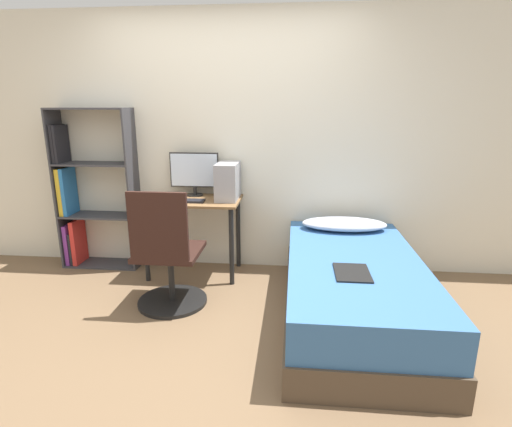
# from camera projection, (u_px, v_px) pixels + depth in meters

# --- Properties ---
(ground_plane) EXTENTS (14.00, 14.00, 0.00)m
(ground_plane) POSITION_uv_depth(u_px,v_px,m) (197.00, 343.00, 2.81)
(ground_plane) COLOR brown
(wall_back) EXTENTS (8.00, 0.05, 2.50)m
(wall_back) POSITION_uv_depth(u_px,v_px,m) (228.00, 144.00, 3.92)
(wall_back) COLOR silver
(wall_back) RESTS_ON ground_plane
(desk) EXTENTS (0.91, 0.54, 0.76)m
(desk) POSITION_uv_depth(u_px,v_px,m) (193.00, 214.00, 3.84)
(desk) COLOR brown
(desk) RESTS_ON ground_plane
(bookshelf) EXTENTS (0.78, 0.29, 1.60)m
(bookshelf) POSITION_uv_depth(u_px,v_px,m) (85.00, 197.00, 4.03)
(bookshelf) COLOR #38383D
(bookshelf) RESTS_ON ground_plane
(office_chair) EXTENTS (0.58, 0.58, 1.01)m
(office_chair) POSITION_uv_depth(u_px,v_px,m) (168.00, 264.00, 3.23)
(office_chair) COLOR black
(office_chair) RESTS_ON ground_plane
(bed) EXTENTS (1.03, 2.00, 0.50)m
(bed) POSITION_uv_depth(u_px,v_px,m) (353.00, 289.00, 3.10)
(bed) COLOR #4C3D2D
(bed) RESTS_ON ground_plane
(pillow) EXTENTS (0.78, 0.36, 0.11)m
(pillow) POSITION_uv_depth(u_px,v_px,m) (344.00, 224.00, 3.73)
(pillow) COLOR #B2B7C6
(pillow) RESTS_ON bed
(magazine) EXTENTS (0.24, 0.32, 0.01)m
(magazine) POSITION_uv_depth(u_px,v_px,m) (352.00, 273.00, 2.76)
(magazine) COLOR black
(magazine) RESTS_ON bed
(monitor) EXTENTS (0.48, 0.16, 0.42)m
(monitor) POSITION_uv_depth(u_px,v_px,m) (194.00, 172.00, 3.90)
(monitor) COLOR black
(monitor) RESTS_ON desk
(keyboard) EXTENTS (0.35, 0.12, 0.02)m
(keyboard) POSITION_uv_depth(u_px,v_px,m) (185.00, 201.00, 3.70)
(keyboard) COLOR black
(keyboard) RESTS_ON desk
(pc_tower) EXTENTS (0.20, 0.39, 0.34)m
(pc_tower) POSITION_uv_depth(u_px,v_px,m) (228.00, 181.00, 3.78)
(pc_tower) COLOR #99999E
(pc_tower) RESTS_ON desk
(phone) EXTENTS (0.07, 0.14, 0.01)m
(phone) POSITION_uv_depth(u_px,v_px,m) (155.00, 197.00, 3.86)
(phone) COLOR #B7B7BC
(phone) RESTS_ON desk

